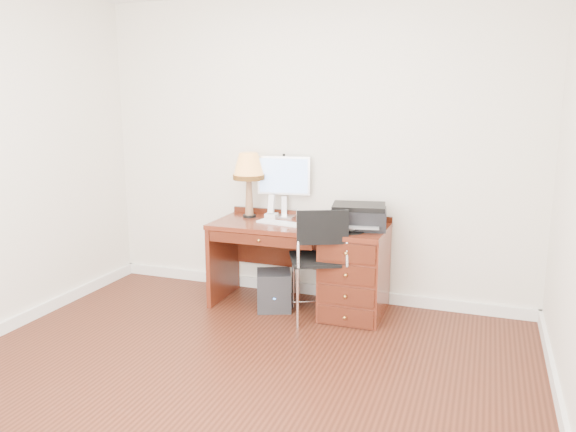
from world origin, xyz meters
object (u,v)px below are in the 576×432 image
at_px(chair, 316,253).
at_px(equipment_box, 274,290).
at_px(leg_lamp, 249,170).
at_px(printer, 359,216).
at_px(desk, 335,265).
at_px(monitor, 284,179).
at_px(phone, 271,211).

height_order(chair, equipment_box, chair).
relative_size(leg_lamp, chair, 0.61).
bearing_deg(printer, desk, 174.96).
bearing_deg(desk, equipment_box, -165.48).
relative_size(printer, equipment_box, 1.50).
xyz_separation_m(desk, leg_lamp, (-0.84, 0.11, 0.76)).
height_order(leg_lamp, chair, leg_lamp).
bearing_deg(chair, monitor, 108.33).
height_order(phone, chair, phone).
relative_size(desk, equipment_box, 4.45).
xyz_separation_m(printer, phone, (-0.82, 0.11, -0.04)).
relative_size(leg_lamp, phone, 2.72).
distance_m(monitor, equipment_box, 1.00).
bearing_deg(leg_lamp, desk, -7.57).
bearing_deg(monitor, phone, -135.96).
height_order(desk, monitor, monitor).
height_order(leg_lamp, equipment_box, leg_lamp).
distance_m(printer, leg_lamp, 1.09).
distance_m(monitor, phone, 0.32).
bearing_deg(equipment_box, printer, -10.60).
relative_size(monitor, leg_lamp, 0.95).
xyz_separation_m(monitor, printer, (0.74, -0.22, -0.25)).
bearing_deg(leg_lamp, chair, -26.51).
relative_size(monitor, phone, 2.58).
distance_m(desk, chair, 0.32).
bearing_deg(desk, chair, -108.76).
xyz_separation_m(monitor, leg_lamp, (-0.29, -0.13, 0.08)).
xyz_separation_m(printer, chair, (-0.28, -0.28, -0.27)).
height_order(printer, leg_lamp, leg_lamp).
distance_m(desk, leg_lamp, 1.14).
bearing_deg(chair, desk, 47.08).
distance_m(printer, phone, 0.83).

